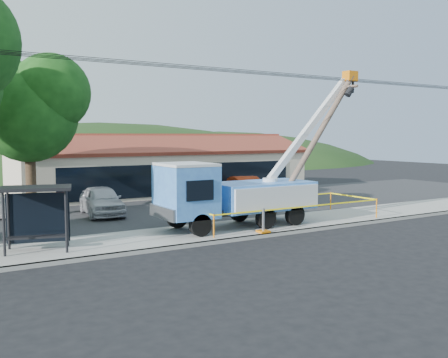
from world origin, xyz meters
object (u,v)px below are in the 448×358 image
object	(u,v)px
utility_truck	(233,193)
leaning_pole	(315,140)
car_dark	(282,200)
car_silver	(102,217)
bus_shelter	(37,203)
car_red	(247,201)

from	to	relation	value
utility_truck	leaning_pole	distance (m)	5.42
utility_truck	car_dark	size ratio (longest dim) A/B	2.67
car_silver	bus_shelter	bearing A→B (deg)	-117.31
car_red	car_silver	bearing A→B (deg)	-161.74
utility_truck	car_silver	xyz separation A→B (m)	(-4.15, 7.17, -1.81)
leaning_pole	bus_shelter	xyz separation A→B (m)	(-13.76, 0.21, -2.36)
car_silver	car_dark	xyz separation A→B (m)	(13.01, 0.42, 0.00)
utility_truck	leaning_pole	bearing A→B (deg)	-4.13
bus_shelter	car_red	distance (m)	17.94
utility_truck	bus_shelter	distance (m)	8.97
utility_truck	car_red	world-z (taller)	utility_truck
bus_shelter	car_silver	bearing A→B (deg)	72.03
utility_truck	bus_shelter	xyz separation A→B (m)	(-8.96, -0.14, 0.14)
car_dark	car_silver	bearing A→B (deg)	-162.95
utility_truck	bus_shelter	size ratio (longest dim) A/B	3.96
car_silver	car_dark	size ratio (longest dim) A/B	1.13
leaning_pole	car_dark	world-z (taller)	leaning_pole
utility_truck	leaning_pole	size ratio (longest dim) A/B	1.47
utility_truck	car_red	size ratio (longest dim) A/B	2.37
bus_shelter	utility_truck	bearing A→B (deg)	16.25
utility_truck	car_red	xyz separation A→B (m)	(6.57, 8.63, -1.81)
utility_truck	bus_shelter	world-z (taller)	utility_truck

